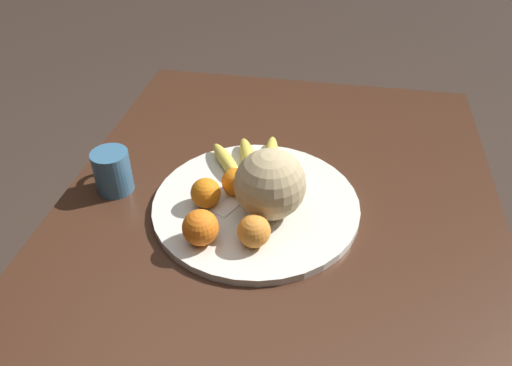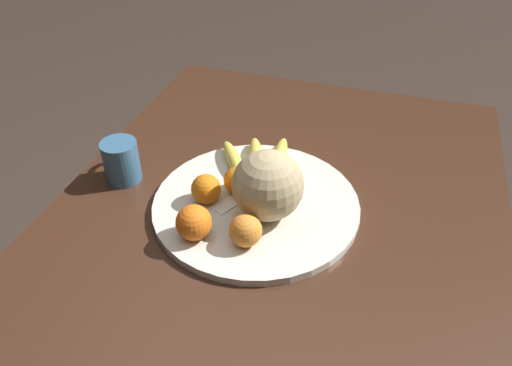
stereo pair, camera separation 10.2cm
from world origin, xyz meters
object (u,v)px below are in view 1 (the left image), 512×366
object	(u,v)px
orange_mid_center	(254,231)
ceramic_mug	(112,171)
orange_back_left	(235,182)
kitchen_table	(276,241)
fruit_bowl	(256,204)
produce_tag	(232,204)
orange_front_right	(200,228)
melon	(270,184)
orange_front_left	(206,193)
banana_bunch	(250,159)

from	to	relation	value
orange_mid_center	ceramic_mug	distance (m)	0.36
orange_back_left	orange_mid_center	bearing A→B (deg)	24.68
kitchen_table	fruit_bowl	distance (m)	0.12
produce_tag	ceramic_mug	world-z (taller)	ceramic_mug
orange_front_right	ceramic_mug	size ratio (longest dim) A/B	0.62
orange_mid_center	melon	bearing A→B (deg)	171.17
orange_front_left	melon	bearing A→B (deg)	90.28
kitchen_table	banana_bunch	bearing A→B (deg)	-145.20
fruit_bowl	produce_tag	size ratio (longest dim) A/B	4.67
kitchen_table	orange_front_left	bearing A→B (deg)	-76.04
banana_bunch	produce_tag	size ratio (longest dim) A/B	2.05
orange_front_right	melon	bearing A→B (deg)	133.06
banana_bunch	orange_front_left	bearing A→B (deg)	137.19
fruit_bowl	orange_front_right	distance (m)	0.16
orange_front_left	ceramic_mug	xyz separation A→B (m)	(-0.04, -0.22, 0.00)
orange_back_left	orange_front_left	bearing A→B (deg)	-46.03
orange_front_right	produce_tag	size ratio (longest dim) A/B	0.75
banana_bunch	orange_back_left	xyz separation A→B (m)	(0.10, -0.01, 0.01)
banana_bunch	kitchen_table	bearing A→B (deg)	-165.93
kitchen_table	orange_mid_center	bearing A→B (deg)	-11.68
orange_front_left	ceramic_mug	distance (m)	0.22
banana_bunch	orange_front_left	xyz separation A→B (m)	(0.15, -0.06, 0.01)
orange_mid_center	orange_back_left	distance (m)	0.16
orange_back_left	ceramic_mug	world-z (taller)	ceramic_mug
melon	orange_mid_center	distance (m)	0.10
fruit_bowl	orange_back_left	bearing A→B (deg)	-114.62
banana_bunch	ceramic_mug	world-z (taller)	ceramic_mug
orange_front_left	orange_back_left	distance (m)	0.07
banana_bunch	produce_tag	world-z (taller)	banana_bunch
banana_bunch	orange_back_left	size ratio (longest dim) A/B	3.21
fruit_bowl	banana_bunch	size ratio (longest dim) A/B	2.27
orange_back_left	ceramic_mug	distance (m)	0.27
orange_front_left	orange_mid_center	bearing A→B (deg)	51.26
melon	ceramic_mug	xyz separation A→B (m)	(-0.04, -0.35, -0.04)
melon	orange_front_right	xyz separation A→B (m)	(0.11, -0.11, -0.04)
banana_bunch	produce_tag	bearing A→B (deg)	154.75
fruit_bowl	ceramic_mug	xyz separation A→B (m)	(-0.01, -0.32, 0.04)
banana_bunch	orange_front_left	distance (m)	0.17
melon	produce_tag	xyz separation A→B (m)	(-0.01, -0.08, -0.07)
orange_front_left	orange_front_right	bearing A→B (deg)	9.71
orange_mid_center	fruit_bowl	bearing A→B (deg)	-171.61
orange_front_left	fruit_bowl	bearing A→B (deg)	105.45
melon	produce_tag	bearing A→B (deg)	-96.87
kitchen_table	orange_mid_center	xyz separation A→B (m)	(0.13, -0.03, 0.15)
orange_mid_center	orange_back_left	world-z (taller)	orange_mid_center
orange_mid_center	ceramic_mug	world-z (taller)	ceramic_mug
melon	orange_back_left	bearing A→B (deg)	-121.19
melon	orange_mid_center	xyz separation A→B (m)	(0.10, -0.01, -0.04)
banana_bunch	orange_back_left	distance (m)	0.11
fruit_bowl	orange_front_right	xyz separation A→B (m)	(0.13, -0.08, 0.04)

